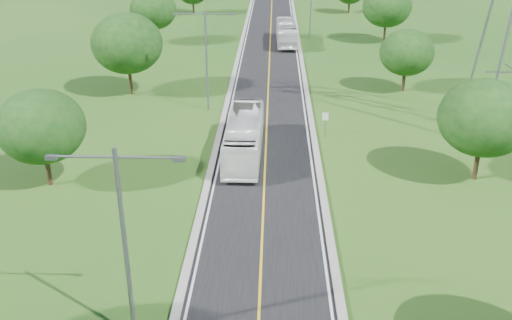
{
  "coord_description": "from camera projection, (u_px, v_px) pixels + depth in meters",
  "views": [
    {
      "loc": [
        0.59,
        -9.51,
        19.39
      ],
      "look_at": [
        -0.55,
        26.33,
        3.0
      ],
      "focal_mm": 40.0,
      "sensor_mm": 36.0,
      "label": 1
    }
  ],
  "objects": [
    {
      "name": "tree_lc",
      "position": [
        127.0,
        43.0,
        60.3
      ],
      "size": [
        7.56,
        7.56,
        8.79
      ],
      "color": "black",
      "rests_on": "ground"
    },
    {
      "name": "speed_limit_sign",
      "position": [
        325.0,
        121.0,
        50.44
      ],
      "size": [
        0.55,
        0.09,
        2.4
      ],
      "color": "slate",
      "rests_on": "ground"
    },
    {
      "name": "curb_right",
      "position": [
        301.0,
        58.0,
        76.55
      ],
      "size": [
        0.5,
        150.0,
        0.22
      ],
      "primitive_type": "cube",
      "color": "gray",
      "rests_on": "ground"
    },
    {
      "name": "tree_rd",
      "position": [
        387.0,
        6.0,
        83.13
      ],
      "size": [
        7.14,
        7.14,
        8.3
      ],
      "color": "black",
      "rests_on": "ground"
    },
    {
      "name": "ground",
      "position": [
        269.0,
        70.0,
        71.27
      ],
      "size": [
        260.0,
        260.0,
        0.0
      ],
      "primitive_type": "plane",
      "color": "#1B4914",
      "rests_on": "ground"
    },
    {
      "name": "tree_lb",
      "position": [
        41.0,
        127.0,
        40.71
      ],
      "size": [
        6.3,
        6.3,
        7.33
      ],
      "color": "black",
      "rests_on": "ground"
    },
    {
      "name": "road",
      "position": [
        270.0,
        58.0,
        76.71
      ],
      "size": [
        8.0,
        150.0,
        0.06
      ],
      "primitive_type": "cube",
      "color": "black",
      "rests_on": "ground"
    },
    {
      "name": "tree_rb",
      "position": [
        485.0,
        118.0,
        41.47
      ],
      "size": [
        6.72,
        6.72,
        7.82
      ],
      "color": "black",
      "rests_on": "ground"
    },
    {
      "name": "bus_inbound",
      "position": [
        244.0,
        136.0,
        46.79
      ],
      "size": [
        2.94,
        11.84,
        3.29
      ],
      "primitive_type": "imported",
      "rotation": [
        0.0,
        0.0,
        -0.02
      ],
      "color": "white",
      "rests_on": "road"
    },
    {
      "name": "tree_rc",
      "position": [
        407.0,
        53.0,
        61.76
      ],
      "size": [
        5.88,
        5.88,
        6.84
      ],
      "color": "black",
      "rests_on": "ground"
    },
    {
      "name": "curb_left",
      "position": [
        238.0,
        57.0,
        76.8
      ],
      "size": [
        0.5,
        150.0,
        0.22
      ],
      "primitive_type": "cube",
      "color": "gray",
      "rests_on": "ground"
    },
    {
      "name": "tree_ld",
      "position": [
        153.0,
        10.0,
        82.43
      ],
      "size": [
        6.72,
        6.72,
        7.82
      ],
      "color": "black",
      "rests_on": "ground"
    },
    {
      "name": "streetlight_near_left",
      "position": [
        123.0,
        232.0,
        25.34
      ],
      "size": [
        5.9,
        0.25,
        10.0
      ],
      "color": "slate",
      "rests_on": "ground"
    },
    {
      "name": "streetlight_mid_left",
      "position": [
        206.0,
        52.0,
        55.34
      ],
      "size": [
        5.9,
        0.25,
        10.0
      ],
      "color": "slate",
      "rests_on": "ground"
    },
    {
      "name": "bus_outbound",
      "position": [
        286.0,
        33.0,
        83.52
      ],
      "size": [
        2.93,
        11.64,
        3.23
      ],
      "primitive_type": "imported",
      "rotation": [
        0.0,
        0.0,
        3.16
      ],
      "color": "silver",
      "rests_on": "road"
    }
  ]
}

